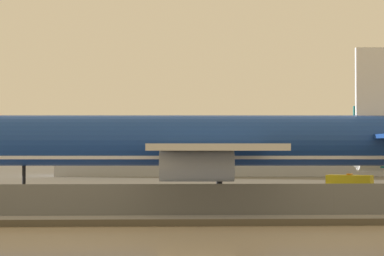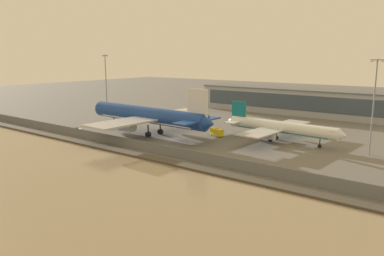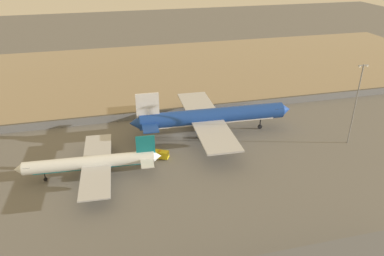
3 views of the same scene
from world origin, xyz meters
The scene contains 9 objects.
ground_plane centered at (0.00, 0.00, 0.00)m, with size 500.00×500.00×0.00m, color #66635E.
waterfront_lagoon centered at (0.00, -71.00, 0.00)m, with size 320.00×98.00×0.01m.
shoreline_seawall centered at (0.00, -20.50, 0.25)m, with size 320.00×3.00×0.50m.
perimeter_fence centered at (0.00, -16.00, 1.35)m, with size 280.00×0.10×2.70m.
cargo_jet_blue centered at (-10.50, 0.52, 6.03)m, with size 53.25×45.45×15.79m.
passenger_jet_white_teal centered at (26.84, 16.58, 4.11)m, with size 37.92×32.65×10.77m.
baggage_tug centered at (-30.69, -12.20, 0.81)m, with size 1.77×3.28×1.80m.
ops_van centered at (8.27, 11.67, 1.28)m, with size 5.59×4.24×2.48m.
apron_light_mast_apron_east centered at (-50.27, 16.98, 13.95)m, with size 3.20×0.40×25.26m.
Camera 3 is at (21.82, 104.46, 56.34)m, focal length 35.00 mm.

